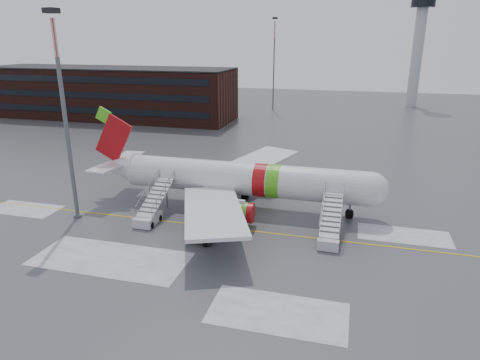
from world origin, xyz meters
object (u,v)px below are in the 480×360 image
(airliner, at_px, (237,179))
(airstair_aft, at_px, (151,212))
(airstair_fwd, at_px, (330,231))
(light_mast_near, at_px, (65,116))
(pushback_tug, at_px, (199,235))

(airliner, height_order, airstair_aft, airliner)
(airstair_fwd, height_order, airstair_aft, same)
(airliner, distance_m, light_mast_near, 19.62)
(airstair_fwd, distance_m, light_mast_near, 29.31)
(airliner, relative_size, light_mast_near, 1.62)
(airliner, distance_m, airstair_fwd, 13.18)
(airstair_fwd, bearing_deg, light_mast_near, -177.62)
(airstair_fwd, xyz_separation_m, pushback_tug, (-12.29, -3.34, -0.38))
(airliner, bearing_deg, airstair_aft, -140.17)
(airstair_aft, distance_m, pushback_tug, 7.54)
(airliner, bearing_deg, pushback_tug, -96.26)
(light_mast_near, bearing_deg, airliner, 25.33)
(pushback_tug, xyz_separation_m, light_mast_near, (-15.14, 2.20, 10.65))
(airstair_aft, xyz_separation_m, light_mast_near, (-8.39, -1.14, 10.27))
(airstair_fwd, relative_size, light_mast_near, 0.36)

